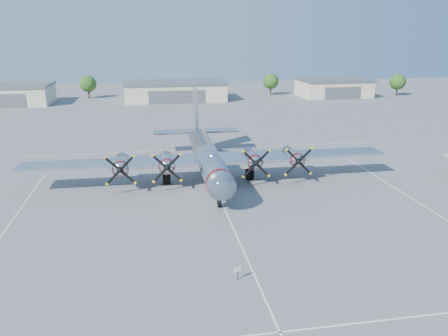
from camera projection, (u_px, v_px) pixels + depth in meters
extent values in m
plane|color=#5C5C5E|center=(223.00, 205.00, 48.69)|extent=(260.00, 260.00, 0.00)
cube|color=silver|center=(231.00, 224.00, 43.98)|extent=(0.15, 40.00, 0.01)
cube|color=silver|center=(429.00, 209.00, 47.54)|extent=(0.15, 40.00, 0.01)
cube|color=silver|center=(280.00, 332.00, 27.97)|extent=(60.00, 0.15, 0.01)
cube|color=silver|center=(198.00, 149.00, 72.24)|extent=(60.00, 0.15, 0.01)
cube|color=beige|center=(9.00, 95.00, 117.94)|extent=(22.00, 14.00, 4.80)
cube|color=slate|center=(7.00, 85.00, 117.15)|extent=(22.60, 14.60, 0.60)
cube|color=slate|center=(1.00, 101.00, 111.48)|extent=(12.10, 0.20, 3.60)
cube|color=beige|center=(175.00, 92.00, 125.22)|extent=(28.00, 14.00, 4.80)
cube|color=slate|center=(175.00, 82.00, 124.42)|extent=(28.60, 14.60, 0.60)
cube|color=slate|center=(177.00, 97.00, 118.75)|extent=(15.40, 0.20, 3.60)
cube|color=beige|center=(333.00, 88.00, 132.98)|extent=(20.00, 14.00, 4.80)
cube|color=slate|center=(334.00, 79.00, 132.18)|extent=(20.60, 14.60, 0.60)
cube|color=slate|center=(343.00, 93.00, 126.51)|extent=(11.00, 0.20, 3.60)
cylinder|color=#382619|center=(89.00, 94.00, 129.01)|extent=(0.50, 0.50, 2.80)
sphere|color=#244915|center=(88.00, 84.00, 128.17)|extent=(4.80, 4.80, 4.80)
cylinder|color=#382619|center=(271.00, 90.00, 136.01)|extent=(0.50, 0.50, 2.80)
sphere|color=#244915|center=(271.00, 81.00, 135.18)|extent=(4.80, 4.80, 4.80)
cylinder|color=#382619|center=(397.00, 91.00, 134.62)|extent=(0.50, 0.50, 2.80)
sphere|color=#244915|center=(398.00, 82.00, 133.78)|extent=(4.80, 4.80, 4.80)
cylinder|color=black|center=(238.00, 275.00, 33.75)|extent=(0.07, 0.07, 0.87)
cube|color=white|center=(238.00, 270.00, 33.61)|extent=(0.59, 0.21, 0.44)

